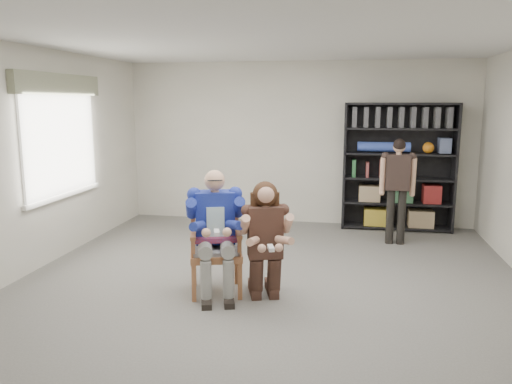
% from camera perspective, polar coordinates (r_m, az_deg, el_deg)
% --- Properties ---
extents(room_shell, '(6.00, 7.00, 2.80)m').
position_cam_1_polar(room_shell, '(5.30, 0.95, 2.51)').
color(room_shell, beige).
rests_on(room_shell, ground).
extents(floor, '(6.00, 7.00, 0.01)m').
position_cam_1_polar(floor, '(5.67, 0.91, -11.66)').
color(floor, '#63615C').
rests_on(floor, ground).
extents(window_left, '(0.16, 2.00, 1.75)m').
position_cam_1_polar(window_left, '(7.28, -21.31, 5.76)').
color(window_left, white).
rests_on(window_left, room_shell).
extents(armchair, '(0.77, 0.76, 1.08)m').
position_cam_1_polar(armchair, '(5.58, -4.62, -6.18)').
color(armchair, '#A0623D').
rests_on(armchair, floor).
extents(seated_man, '(0.82, 0.98, 1.40)m').
position_cam_1_polar(seated_man, '(5.54, -4.65, -4.58)').
color(seated_man, navy).
rests_on(seated_man, floor).
extents(kneeling_woman, '(0.77, 0.98, 1.28)m').
position_cam_1_polar(kneeling_woman, '(5.32, 1.10, -5.83)').
color(kneeling_woman, '#3E251F').
rests_on(kneeling_woman, floor).
extents(bookshelf, '(1.80, 0.38, 2.10)m').
position_cam_1_polar(bookshelf, '(8.57, 15.95, 2.75)').
color(bookshelf, black).
rests_on(bookshelf, floor).
extents(standing_man, '(0.50, 0.29, 1.59)m').
position_cam_1_polar(standing_man, '(7.70, 15.82, 0.01)').
color(standing_man, '#2C211D').
rests_on(standing_man, floor).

